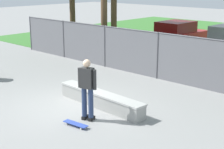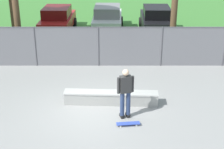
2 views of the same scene
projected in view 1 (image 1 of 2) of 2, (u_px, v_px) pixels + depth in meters
name	position (u px, v px, depth m)	size (l,w,h in m)	color
ground_plane	(74.00, 107.00, 11.09)	(80.00, 80.00, 0.00)	gray
concrete_ledge	(100.00, 99.00, 11.05)	(3.56, 0.65, 0.49)	#999993
skateboarder	(87.00, 87.00, 9.80)	(0.58, 0.36, 1.82)	black
skateboard	(76.00, 124.00, 9.60)	(0.82, 0.29, 0.09)	#334CB2
chainlink_fence	(157.00, 54.00, 14.03)	(18.15, 0.07, 1.94)	#4C4C51
car_red	(176.00, 35.00, 20.09)	(2.10, 4.24, 1.66)	#B21E1E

